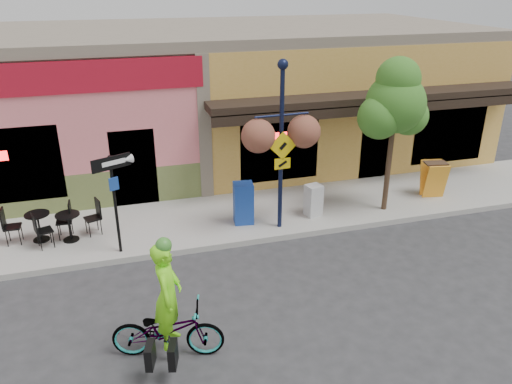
{
  "coord_description": "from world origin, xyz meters",
  "views": [
    {
      "loc": [
        -3.38,
        -9.78,
        6.04
      ],
      "look_at": [
        -0.37,
        0.5,
        1.4
      ],
      "focal_mm": 35.0,
      "sensor_mm": 36.0,
      "label": 1
    }
  ],
  "objects_px": {
    "bicycle": "(168,330)",
    "street_tree": "(392,136)",
    "newspaper_box_grey": "(313,200)",
    "building": "(211,93)",
    "one_way_sign": "(115,205)",
    "newspaper_box_blue": "(243,203)",
    "lamp_post": "(281,148)",
    "cyclist_rider": "(169,308)"
  },
  "relations": [
    {
      "from": "one_way_sign",
      "to": "street_tree",
      "type": "relative_size",
      "value": 0.57
    },
    {
      "from": "building",
      "to": "cyclist_rider",
      "type": "distance_m",
      "value": 10.75
    },
    {
      "from": "bicycle",
      "to": "newspaper_box_blue",
      "type": "bearing_deg",
      "value": -14.88
    },
    {
      "from": "building",
      "to": "street_tree",
      "type": "bearing_deg",
      "value": -61.04
    },
    {
      "from": "cyclist_rider",
      "to": "bicycle",
      "type": "bearing_deg",
      "value": 105.28
    },
    {
      "from": "street_tree",
      "to": "newspaper_box_blue",
      "type": "bearing_deg",
      "value": 175.69
    },
    {
      "from": "one_way_sign",
      "to": "newspaper_box_blue",
      "type": "xyz_separation_m",
      "value": [
        3.14,
        0.65,
        -0.63
      ]
    },
    {
      "from": "one_way_sign",
      "to": "street_tree",
      "type": "bearing_deg",
      "value": -21.56
    },
    {
      "from": "bicycle",
      "to": "building",
      "type": "bearing_deg",
      "value": -0.48
    },
    {
      "from": "building",
      "to": "cyclist_rider",
      "type": "bearing_deg",
      "value": -105.49
    },
    {
      "from": "bicycle",
      "to": "newspaper_box_grey",
      "type": "bearing_deg",
      "value": -31.2
    },
    {
      "from": "one_way_sign",
      "to": "lamp_post",
      "type": "bearing_deg",
      "value": -22.1
    },
    {
      "from": "bicycle",
      "to": "street_tree",
      "type": "bearing_deg",
      "value": -42.97
    },
    {
      "from": "cyclist_rider",
      "to": "street_tree",
      "type": "distance_m",
      "value": 7.59
    },
    {
      "from": "one_way_sign",
      "to": "newspaper_box_grey",
      "type": "distance_m",
      "value": 5.11
    },
    {
      "from": "bicycle",
      "to": "one_way_sign",
      "type": "distance_m",
      "value": 3.76
    },
    {
      "from": "cyclist_rider",
      "to": "newspaper_box_grey",
      "type": "distance_m",
      "value": 6.0
    },
    {
      "from": "one_way_sign",
      "to": "newspaper_box_blue",
      "type": "distance_m",
      "value": 3.27
    },
    {
      "from": "bicycle",
      "to": "lamp_post",
      "type": "bearing_deg",
      "value": -25.89
    },
    {
      "from": "lamp_post",
      "to": "one_way_sign",
      "type": "height_order",
      "value": "lamp_post"
    },
    {
      "from": "bicycle",
      "to": "newspaper_box_grey",
      "type": "height_order",
      "value": "same"
    },
    {
      "from": "newspaper_box_blue",
      "to": "street_tree",
      "type": "distance_m",
      "value": 4.23
    },
    {
      "from": "street_tree",
      "to": "bicycle",
      "type": "bearing_deg",
      "value": -148.24
    },
    {
      "from": "bicycle",
      "to": "newspaper_box_grey",
      "type": "relative_size",
      "value": 2.24
    },
    {
      "from": "bicycle",
      "to": "cyclist_rider",
      "type": "distance_m",
      "value": 0.46
    },
    {
      "from": "lamp_post",
      "to": "cyclist_rider",
      "type": "bearing_deg",
      "value": -133.07
    },
    {
      "from": "building",
      "to": "newspaper_box_blue",
      "type": "relative_size",
      "value": 16.74
    },
    {
      "from": "building",
      "to": "newspaper_box_grey",
      "type": "height_order",
      "value": "building"
    },
    {
      "from": "lamp_post",
      "to": "newspaper_box_blue",
      "type": "height_order",
      "value": "lamp_post"
    },
    {
      "from": "newspaper_box_blue",
      "to": "street_tree",
      "type": "xyz_separation_m",
      "value": [
        3.93,
        -0.3,
        1.54
      ]
    },
    {
      "from": "building",
      "to": "bicycle",
      "type": "height_order",
      "value": "building"
    },
    {
      "from": "lamp_post",
      "to": "newspaper_box_blue",
      "type": "xyz_separation_m",
      "value": [
        -0.82,
        0.49,
        -1.56
      ]
    },
    {
      "from": "building",
      "to": "bicycle",
      "type": "xyz_separation_m",
      "value": [
        -2.9,
        -10.29,
        -1.75
      ]
    },
    {
      "from": "bicycle",
      "to": "one_way_sign",
      "type": "relative_size",
      "value": 0.82
    },
    {
      "from": "newspaper_box_blue",
      "to": "newspaper_box_grey",
      "type": "xyz_separation_m",
      "value": [
        1.89,
        -0.11,
        -0.11
      ]
    },
    {
      "from": "lamp_post",
      "to": "newspaper_box_blue",
      "type": "distance_m",
      "value": 1.83
    },
    {
      "from": "lamp_post",
      "to": "one_way_sign",
      "type": "relative_size",
      "value": 1.79
    },
    {
      "from": "bicycle",
      "to": "newspaper_box_blue",
      "type": "xyz_separation_m",
      "value": [
        2.47,
        4.26,
        0.19
      ]
    },
    {
      "from": "street_tree",
      "to": "cyclist_rider",
      "type": "bearing_deg",
      "value": -148.04
    },
    {
      "from": "building",
      "to": "one_way_sign",
      "type": "height_order",
      "value": "building"
    },
    {
      "from": "bicycle",
      "to": "newspaper_box_grey",
      "type": "xyz_separation_m",
      "value": [
        4.37,
        4.15,
        0.07
      ]
    },
    {
      "from": "building",
      "to": "one_way_sign",
      "type": "relative_size",
      "value": 7.73
    }
  ]
}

